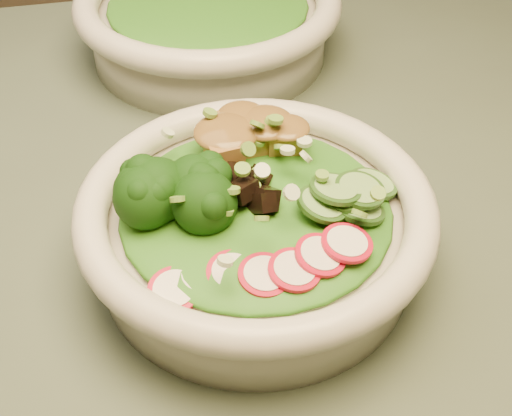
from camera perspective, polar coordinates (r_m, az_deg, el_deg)
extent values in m
cube|color=#445244|center=(0.67, 12.72, 2.24)|extent=(1.20, 0.80, 0.03)
cylinder|color=silver|center=(0.54, 0.00, -2.56)|extent=(0.23, 0.23, 0.05)
torus|color=silver|center=(0.51, 0.00, 0.07)|extent=(0.26, 0.26, 0.03)
cylinder|color=silver|center=(0.80, -3.76, 13.86)|extent=(0.25, 0.25, 0.05)
torus|color=silver|center=(0.78, -3.88, 16.16)|extent=(0.28, 0.28, 0.03)
ellipsoid|color=#1B6615|center=(0.51, 0.00, 0.08)|extent=(0.20, 0.20, 0.02)
ellipsoid|color=#1B6615|center=(0.78, -3.88, 16.07)|extent=(0.19, 0.19, 0.02)
ellipsoid|color=brown|center=(0.55, -0.97, 6.26)|extent=(0.07, 0.05, 0.02)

